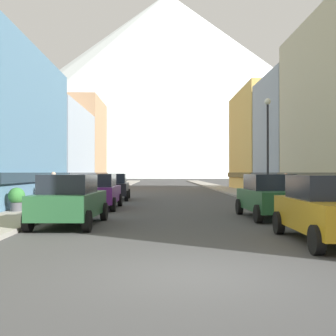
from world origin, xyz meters
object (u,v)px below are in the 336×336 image
(car_right_1, at_px, (270,196))
(potted_plant_0, at_px, (17,198))
(car_left_0, at_px, (70,200))
(car_left_1, at_px, (99,191))
(potted_plant_1, at_px, (334,200))
(pedestrian_0, at_px, (53,190))
(car_right_0, at_px, (329,209))
(pedestrian_1, at_px, (286,189))
(car_left_2, at_px, (114,187))
(streetlamp_right, at_px, (268,134))

(car_right_1, height_order, potted_plant_0, car_right_1)
(car_left_0, bearing_deg, car_right_1, 17.23)
(car_left_1, bearing_deg, car_left_0, -90.01)
(car_left_0, xyz_separation_m, potted_plant_1, (10.80, 3.83, -0.27))
(car_left_0, relative_size, potted_plant_0, 4.28)
(car_left_0, height_order, pedestrian_0, pedestrian_0)
(car_right_0, bearing_deg, pedestrian_0, 131.56)
(potted_plant_1, bearing_deg, car_right_0, -112.91)
(potted_plant_0, xyz_separation_m, pedestrian_1, (13.25, 4.42, 0.20))
(pedestrian_0, bearing_deg, pedestrian_1, 4.13)
(car_right_0, xyz_separation_m, potted_plant_0, (-10.80, 7.82, -0.18))
(car_left_1, xyz_separation_m, car_right_1, (7.60, -4.60, 0.00))
(car_left_2, xyz_separation_m, pedestrian_1, (10.05, -5.66, 0.03))
(car_right_0, xyz_separation_m, pedestrian_0, (-10.05, 11.34, 0.06))
(pedestrian_0, relative_size, pedestrian_1, 1.03)
(car_right_1, height_order, potted_plant_1, car_right_1)
(car_right_1, xyz_separation_m, potted_plant_0, (-10.80, 1.72, -0.18))
(potted_plant_1, height_order, pedestrian_0, pedestrian_0)
(car_right_0, relative_size, pedestrian_0, 2.55)
(potted_plant_0, xyz_separation_m, streetlamp_right, (12.35, 4.79, 3.26))
(car_right_0, bearing_deg, potted_plant_0, 144.10)
(car_right_0, height_order, car_right_1, same)
(potted_plant_0, relative_size, streetlamp_right, 0.18)
(car_left_1, bearing_deg, car_left_2, 89.98)
(car_left_0, relative_size, pedestrian_0, 2.56)
(car_right_0, distance_m, pedestrian_1, 12.48)
(car_left_2, height_order, potted_plant_1, car_left_2)
(car_left_0, xyz_separation_m, pedestrian_0, (-2.45, 7.60, 0.06))
(car_left_0, bearing_deg, car_left_1, 89.99)
(car_left_0, height_order, potted_plant_1, car_left_0)
(streetlamp_right, bearing_deg, potted_plant_0, -158.79)
(potted_plant_0, height_order, pedestrian_0, pedestrian_0)
(potted_plant_1, bearing_deg, streetlamp_right, 108.12)
(streetlamp_right, bearing_deg, car_left_1, -168.17)
(car_left_1, xyz_separation_m, potted_plant_0, (-3.20, -2.88, -0.18))
(car_right_0, height_order, potted_plant_1, car_right_0)
(car_right_0, relative_size, potted_plant_1, 4.78)
(car_right_1, xyz_separation_m, pedestrian_0, (-10.05, 5.24, 0.06))
(car_left_2, distance_m, pedestrian_1, 11.53)
(car_left_2, relative_size, car_right_0, 1.01)
(car_right_1, height_order, streetlamp_right, streetlamp_right)
(car_left_2, height_order, car_right_0, same)
(car_left_2, relative_size, pedestrian_1, 2.66)
(potted_plant_1, bearing_deg, car_left_0, -160.47)
(car_left_0, bearing_deg, pedestrian_1, 40.23)
(pedestrian_1, bearing_deg, pedestrian_0, -175.87)
(pedestrian_0, height_order, pedestrian_1, pedestrian_0)
(car_left_1, distance_m, streetlamp_right, 9.85)
(car_left_0, bearing_deg, potted_plant_1, 19.53)
(potted_plant_1, distance_m, pedestrian_0, 13.78)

